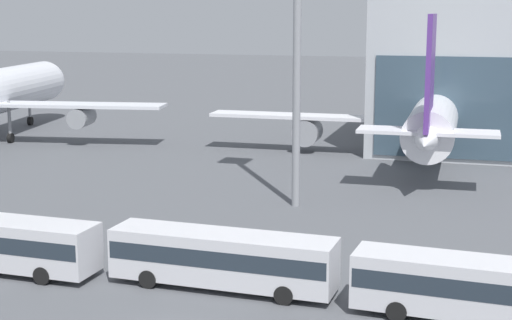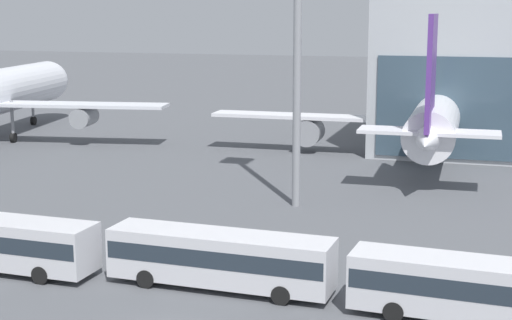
% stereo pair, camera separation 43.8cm
% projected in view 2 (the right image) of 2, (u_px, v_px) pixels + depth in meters
% --- Properties ---
extents(airliner_at_gate_far, '(46.46, 42.60, 14.27)m').
position_uv_depth(airliner_at_gate_far, '(439.00, 114.00, 77.79)').
color(airliner_at_gate_far, white).
rests_on(airliner_at_gate_far, ground_plane).
extents(shuttle_bus_2, '(12.23, 3.16, 3.02)m').
position_uv_depth(shuttle_bus_2, '(220.00, 256.00, 41.35)').
color(shuttle_bus_2, silver).
rests_on(shuttle_bus_2, ground_plane).
extents(shuttle_bus_3, '(12.29, 3.48, 3.02)m').
position_uv_depth(shuttle_bus_3, '(479.00, 287.00, 36.69)').
color(shuttle_bus_3, silver).
rests_on(shuttle_bus_3, ground_plane).
extents(lane_stripe_3, '(9.52, 2.83, 0.01)m').
position_uv_depth(lane_stripe_3, '(465.00, 307.00, 38.97)').
color(lane_stripe_3, yellow).
rests_on(lane_stripe_3, ground_plane).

